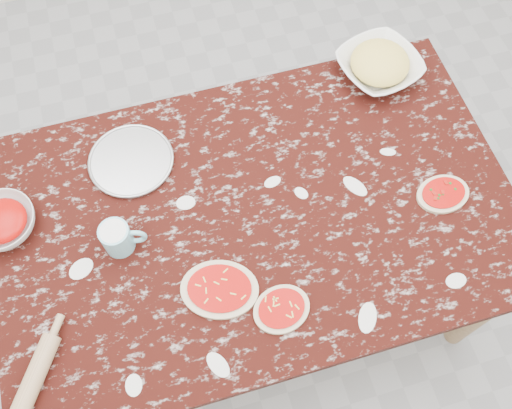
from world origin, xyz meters
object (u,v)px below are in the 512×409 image
Objects in this scene: sauce_bowl at (3,223)px; flour_mug at (118,238)px; rolling_pin at (32,384)px; cheese_bowl at (379,66)px; pizza_tray at (131,161)px; worktable at (256,223)px.

flour_mug reaches higher than sauce_bowl.
cheese_bowl is at bearing 29.98° from rolling_pin.
rolling_pin is (-0.37, -0.61, 0.02)m from pizza_tray.
sauce_bowl is at bearing 93.68° from rolling_pin.
cheese_bowl is (0.90, 0.12, 0.03)m from pizza_tray.
sauce_bowl is at bearing -163.25° from pizza_tray.
flour_mug is at bearing -157.89° from cheese_bowl.
flour_mug reaches higher than rolling_pin.
cheese_bowl is at bearing 35.70° from worktable.
rolling_pin is (-0.29, -0.34, -0.03)m from flour_mug.
pizza_tray is at bearing 58.64° from rolling_pin.
rolling_pin is at bearing -155.06° from worktable.
pizza_tray reaches higher than worktable.
worktable is 0.44m from flour_mug.
rolling_pin is at bearing -86.32° from sauce_bowl.
sauce_bowl reaches higher than pizza_tray.
pizza_tray is 0.72m from rolling_pin.
worktable is 0.70m from cheese_bowl.
sauce_bowl reaches higher than rolling_pin.
flour_mug reaches higher than pizza_tray.
cheese_bowl reaches higher than worktable.
cheese_bowl reaches higher than pizza_tray.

